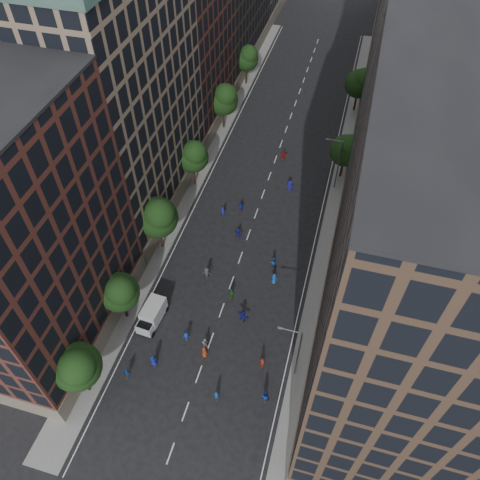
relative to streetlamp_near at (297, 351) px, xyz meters
The scene contains 38 objects.
ground 30.30m from the streetlamp_near, 110.32° to the left, with size 240.00×240.00×0.00m, color black.
sidewalk_left 42.27m from the streetlamp_near, 122.21° to the left, with size 4.00×105.00×0.15m, color slate.
sidewalk_right 35.90m from the streetlamp_near, 87.37° to the left, with size 4.00×105.00×0.15m, color slate.
bldg_left_a 30.99m from the streetlamp_near, behind, with size 14.00×22.00×30.00m, color #50261E.
bldg_left_b 39.13m from the streetlamp_near, 141.93° to the left, with size 14.00×26.00×34.00m, color #7E6852.
bldg_left_c 55.29m from the streetlamp_near, 122.56° to the left, with size 14.00×20.00×28.00m, color #50261E.
bldg_right_a 15.75m from the streetlamp_near, 19.17° to the left, with size 14.00×30.00×36.00m, color #443124.
bldg_right_b 35.03m from the streetlamp_near, 74.90° to the left, with size 14.00×28.00×33.00m, color #655D54.
bldg_right_c 60.89m from the streetlamp_near, 81.68° to the left, with size 14.00×26.00×35.00m, color #7E6852.
tree_left_0 22.89m from the streetlamp_near, 159.12° to the right, with size 5.20×5.20×8.83m.
tree_left_1 21.47m from the streetlamp_near, behind, with size 4.80×4.80×8.21m.
tree_left_2 25.48m from the streetlamp_near, 147.07° to the left, with size 5.60×5.60×9.45m.
tree_left_3 35.12m from the streetlamp_near, 127.52° to the left, with size 5.00×5.00×8.58m.
tree_left_4 48.78m from the streetlamp_near, 115.99° to the left, with size 5.40×5.40×9.08m.
tree_left_5 63.57m from the streetlamp_near, 109.66° to the left, with size 4.80×4.80×8.33m.
tree_right_a 35.87m from the streetlamp_near, 88.38° to the left, with size 5.00×5.00×8.39m.
tree_right_b 55.86m from the streetlamp_near, 88.95° to the left, with size 5.20×5.20×8.83m.
streetlamp_near is the anchor object (origin of this frame).
streetlamp_far 33.00m from the streetlamp_near, 90.00° to the left, with size 2.64×0.22×9.06m.
cargo_van 18.70m from the streetlamp_near, behind, with size 2.58×4.91×2.53m.
skater_0 16.62m from the streetlamp_near, 168.36° to the right, with size 0.91×0.59×1.86m, color navy.
skater_1 10.15m from the streetlamp_near, 145.10° to the right, with size 0.58×0.38×1.60m, color #144AA9.
skater_2 6.20m from the streetlamp_near, 121.28° to the right, with size 0.91×0.71×1.86m, color #1336A0.
skater_3 13.91m from the streetlamp_near, behind, with size 0.99×0.57×1.53m, color #13319F.
skater_4 19.37m from the streetlamp_near, 163.32° to the right, with size 0.96×0.40×1.64m, color #1446AA.
skater_5 10.04m from the streetlamp_near, 144.31° to the left, with size 1.72×0.55×1.85m, color #121A99.
skater_6 11.28m from the streetlamp_near, behind, with size 0.87×0.56×1.77m, color #943518.
skater_7 5.62m from the streetlamp_near, behind, with size 0.62×0.41×1.69m, color maroon.
skater_8 11.65m from the streetlamp_near, behind, with size 0.75×0.58×1.54m, color silver.
skater_9 17.76m from the streetlamp_near, 142.80° to the left, with size 1.25×0.72×1.94m, color #37363B.
skater_10 13.27m from the streetlamp_near, 140.33° to the left, with size 1.13×0.47×1.93m, color #206B27.
skater_11 22.38m from the streetlamp_near, 122.11° to the left, with size 1.41×0.45×1.52m, color #131F9C.
skater_12 13.59m from the streetlamp_near, 112.36° to the left, with size 0.88×0.57×1.79m, color #1652B4.
skater_13 27.06m from the streetlamp_near, 124.23° to the left, with size 0.64×0.42×1.75m, color #1525AC.
skater_14 16.37m from the streetlamp_near, 110.99° to the left, with size 0.81×0.63×1.66m, color #1450A8.
skater_15 31.32m from the streetlamp_near, 102.09° to the left, with size 1.26×0.72×1.95m, color #1814A8.
skater_16 27.29m from the streetlamp_near, 118.23° to the left, with size 1.03×0.43×1.76m, color #1532AA.
skater_17 39.18m from the streetlamp_near, 103.47° to the left, with size 1.53×0.49×1.65m, color maroon.
Camera 1 is at (11.00, -12.99, 50.36)m, focal length 35.00 mm.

